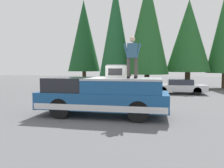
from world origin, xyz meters
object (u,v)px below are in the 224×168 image
Objects in this scene: pickup_truck at (103,96)px; person_on_truck_bed at (132,56)px; parked_car_silver at (179,87)px; parked_car_navy at (113,85)px; compressor_unit at (117,71)px.

person_on_truck_bed is (-0.17, -1.27, 1.68)m from pickup_truck.
parked_car_silver is at bearing -24.51° from pickup_truck.
person_on_truck_bed is 9.84m from parked_car_navy.
person_on_truck_bed reaches higher than parked_car_silver.
compressor_unit is 0.20× the size of parked_car_navy.
parked_car_silver is (9.11, -2.80, -1.97)m from person_on_truck_bed.
person_on_truck_bed is 0.41× the size of parked_car_navy.
parked_car_navy is (8.96, 1.89, -1.35)m from compressor_unit.
person_on_truck_bed is at bearing 162.89° from parked_car_silver.
compressor_unit is (0.15, -0.56, 1.05)m from pickup_truck.
parked_car_navy is at bearing 8.29° from pickup_truck.
pickup_truck is 2.11m from person_on_truck_bed.
pickup_truck is at bearing 105.00° from compressor_unit.
person_on_truck_bed reaches higher than pickup_truck.
pickup_truck is 1.20m from compressor_unit.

